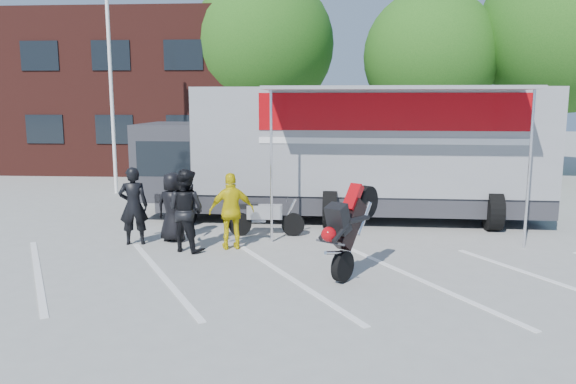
# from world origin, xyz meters

# --- Properties ---
(ground) EXTENTS (100.00, 100.00, 0.00)m
(ground) POSITION_xyz_m (0.00, 0.00, 0.00)
(ground) COLOR #9A9A95
(ground) RESTS_ON ground
(parking_bay_lines) EXTENTS (18.09, 13.33, 0.01)m
(parking_bay_lines) POSITION_xyz_m (0.00, 1.00, 0.01)
(parking_bay_lines) COLOR white
(parking_bay_lines) RESTS_ON ground
(office_building) EXTENTS (18.00, 8.00, 7.00)m
(office_building) POSITION_xyz_m (-10.00, 18.00, 3.50)
(office_building) COLOR #471C17
(office_building) RESTS_ON ground
(flagpole) EXTENTS (1.61, 0.12, 8.00)m
(flagpole) POSITION_xyz_m (-6.24, 10.00, 5.05)
(flagpole) COLOR white
(flagpole) RESTS_ON ground
(tree_left) EXTENTS (6.12, 6.12, 8.64)m
(tree_left) POSITION_xyz_m (-2.00, 16.00, 5.57)
(tree_left) COLOR #382314
(tree_left) RESTS_ON ground
(tree_mid) EXTENTS (5.44, 5.44, 7.68)m
(tree_mid) POSITION_xyz_m (5.00, 15.00, 4.94)
(tree_mid) COLOR #382314
(tree_mid) RESTS_ON ground
(tree_right) EXTENTS (6.46, 6.46, 9.12)m
(tree_right) POSITION_xyz_m (10.00, 14.50, 5.88)
(tree_right) COLOR #382314
(tree_right) RESTS_ON ground
(transporter_truck) EXTENTS (11.28, 5.66, 3.55)m
(transporter_truck) POSITION_xyz_m (1.46, 6.32, 0.00)
(transporter_truck) COLOR gray
(transporter_truck) RESTS_ON ground
(parked_motorcycle) EXTENTS (1.89, 0.72, 0.97)m
(parked_motorcycle) POSITION_xyz_m (-0.59, 4.21, 0.00)
(parked_motorcycle) COLOR #B9B9BE
(parked_motorcycle) RESTS_ON ground
(stunt_bike_rider) EXTENTS (1.51, 1.74, 1.87)m
(stunt_bike_rider) POSITION_xyz_m (1.49, 1.35, 0.00)
(stunt_bike_rider) COLOR black
(stunt_bike_rider) RESTS_ON ground
(spectator_leather_a) EXTENTS (0.86, 0.65, 1.60)m
(spectator_leather_a) POSITION_xyz_m (-2.67, 3.55, 0.80)
(spectator_leather_a) COLOR black
(spectator_leather_a) RESTS_ON ground
(spectator_leather_b) EXTENTS (0.72, 0.55, 1.76)m
(spectator_leather_b) POSITION_xyz_m (-3.48, 3.22, 0.88)
(spectator_leather_b) COLOR black
(spectator_leather_b) RESTS_ON ground
(spectator_leather_c) EXTENTS (1.06, 0.96, 1.78)m
(spectator_leather_c) POSITION_xyz_m (-2.17, 2.76, 0.89)
(spectator_leather_c) COLOR black
(spectator_leather_c) RESTS_ON ground
(spectator_hivis) EXTENTS (1.06, 0.68, 1.68)m
(spectator_hivis) POSITION_xyz_m (-1.22, 2.98, 0.84)
(spectator_hivis) COLOR yellow
(spectator_hivis) RESTS_ON ground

